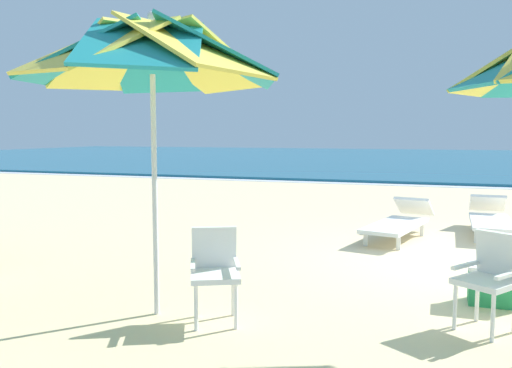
# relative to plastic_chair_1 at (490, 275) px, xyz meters

# --- Properties ---
(ground_plane) EXTENTS (80.00, 80.00, 0.00)m
(ground_plane) POSITION_rel_plastic_chair_1_xyz_m (0.02, 2.36, -0.50)
(ground_plane) COLOR beige
(sea) EXTENTS (80.00, 36.00, 0.10)m
(sea) POSITION_rel_plastic_chair_1_xyz_m (0.02, 31.52, -0.45)
(sea) COLOR #19607F
(sea) RESTS_ON ground
(surf_foam) EXTENTS (80.00, 0.70, 0.01)m
(surf_foam) POSITION_rel_plastic_chair_1_xyz_m (0.02, 13.22, -0.49)
(surf_foam) COLOR white
(surf_foam) RESTS_ON ground
(plastic_chair_1) EXTENTS (0.62, 0.63, 0.87)m
(plastic_chair_1) POSITION_rel_plastic_chair_1_xyz_m (0.00, 0.00, 0.00)
(plastic_chair_1) COLOR white
(plastic_chair_1) RESTS_ON ground
(beach_umbrella_1) EXTENTS (2.45, 2.45, 2.85)m
(beach_umbrella_1) POSITION_rel_plastic_chair_1_xyz_m (-2.99, -0.61, 1.95)
(beach_umbrella_1) COLOR silver
(beach_umbrella_1) RESTS_ON ground
(plastic_chair_2) EXTENTS (0.59, 0.61, 0.87)m
(plastic_chair_2) POSITION_rel_plastic_chair_1_xyz_m (-2.39, -0.58, 0.00)
(plastic_chair_2) COLOR white
(plastic_chair_2) RESTS_ON ground
(sun_lounger_0) EXTENTS (0.66, 2.15, 0.62)m
(sun_lounger_0) POSITION_rel_plastic_chair_1_xyz_m (0.40, 4.80, -0.22)
(sun_lounger_0) COLOR white
(sun_lounger_0) RESTS_ON ground
(sun_lounger_1) EXTENTS (1.10, 2.23, 0.62)m
(sun_lounger_1) POSITION_rel_plastic_chair_1_xyz_m (-1.05, 3.93, -0.22)
(sun_lounger_1) COLOR white
(sun_lounger_1) RESTS_ON ground
(cooler_box) EXTENTS (0.50, 0.34, 0.40)m
(cooler_box) POSITION_rel_plastic_chair_1_xyz_m (0.11, 0.78, -0.30)
(cooler_box) COLOR #238C4C
(cooler_box) RESTS_ON ground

